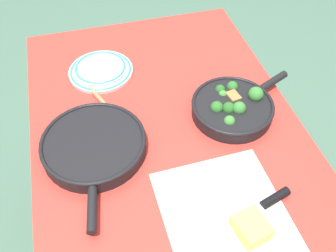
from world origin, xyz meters
TOP-DOWN VIEW (x-y plane):
  - ground_plane at (0.00, 0.00)m, footprint 14.00×14.00m
  - dining_table_red at (0.00, 0.00)m, footprint 1.21×0.81m
  - skillet_broccoli at (0.02, -0.22)m, footprint 0.26×0.36m
  - skillet_eggs at (-0.02, 0.22)m, footprint 0.42×0.30m
  - wooden_spoon at (0.14, 0.16)m, footprint 0.35×0.16m
  - parchment_sheet at (-0.32, -0.07)m, footprint 0.37×0.32m
  - grater_knife at (-0.32, -0.15)m, footprint 0.11×0.29m
  - cheese_block at (-0.37, -0.11)m, footprint 0.10×0.09m
  - dinner_plate_stack at (0.32, 0.16)m, footprint 0.22×0.22m

SIDE VIEW (x-z plane):
  - ground_plane at x=0.00m, z-range 0.00..0.00m
  - dining_table_red at x=0.00m, z-range 0.29..1.06m
  - parchment_sheet at x=-0.32m, z-range 0.77..0.77m
  - wooden_spoon at x=0.14m, z-range 0.76..0.78m
  - grater_knife at x=-0.32m, z-range 0.76..0.79m
  - dinner_plate_stack at x=0.32m, z-range 0.76..0.79m
  - cheese_block at x=-0.37m, z-range 0.77..0.81m
  - skillet_eggs at x=-0.02m, z-range 0.77..0.81m
  - skillet_broccoli at x=0.02m, z-range 0.76..0.83m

